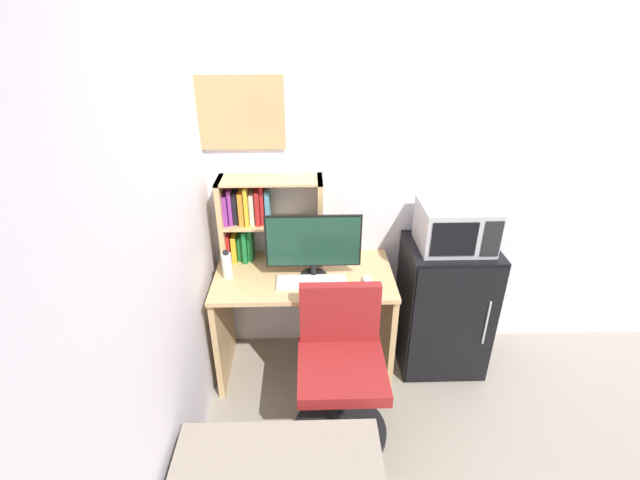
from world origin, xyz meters
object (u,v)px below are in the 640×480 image
object	(u,v)px
hutch_bookshelf	(258,216)
monitor	(313,244)
mini_fridge	(443,306)
microwave	(456,226)
computer_mouse	(367,279)
water_bottle	(227,265)
wall_corkboard	(232,113)
keyboard	(311,282)
desk_chair	(341,375)

from	to	relation	value
hutch_bookshelf	monitor	world-z (taller)	hutch_bookshelf
mini_fridge	hutch_bookshelf	bearing A→B (deg)	172.98
hutch_bookshelf	microwave	distance (m)	1.23
computer_mouse	mini_fridge	bearing A→B (deg)	15.72
hutch_bookshelf	microwave	bearing A→B (deg)	-6.88
hutch_bookshelf	water_bottle	size ratio (longest dim) A/B	3.50
computer_mouse	water_bottle	bearing A→B (deg)	174.99
hutch_bookshelf	monitor	bearing A→B (deg)	-34.48
monitor	wall_corkboard	bearing A→B (deg)	145.02
monitor	keyboard	bearing A→B (deg)	-99.84
computer_mouse	microwave	world-z (taller)	microwave
monitor	computer_mouse	distance (m)	0.39
wall_corkboard	microwave	bearing A→B (deg)	-10.02
keyboard	desk_chair	xyz separation A→B (m)	(0.16, -0.39, -0.37)
desk_chair	computer_mouse	bearing A→B (deg)	66.00
computer_mouse	desk_chair	xyz separation A→B (m)	(-0.18, -0.41, -0.38)
mini_fridge	water_bottle	bearing A→B (deg)	-176.70
mini_fridge	keyboard	bearing A→B (deg)	-169.27
computer_mouse	desk_chair	distance (m)	0.58
monitor	keyboard	distance (m)	0.23
hutch_bookshelf	computer_mouse	xyz separation A→B (m)	(0.67, -0.30, -0.29)
mini_fridge	desk_chair	world-z (taller)	mini_fridge
desk_chair	wall_corkboard	bearing A→B (deg)	127.24
monitor	desk_chair	xyz separation A→B (m)	(0.14, -0.47, -0.59)
hutch_bookshelf	mini_fridge	distance (m)	1.37
computer_mouse	mini_fridge	size ratio (longest dim) A/B	0.10
keyboard	computer_mouse	bearing A→B (deg)	2.23
monitor	microwave	xyz separation A→B (m)	(0.87, 0.09, 0.06)
keyboard	water_bottle	distance (m)	0.52
hutch_bookshelf	water_bottle	bearing A→B (deg)	-127.86
mini_fridge	microwave	size ratio (longest dim) A/B	2.06
desk_chair	mini_fridge	bearing A→B (deg)	37.51
hutch_bookshelf	computer_mouse	world-z (taller)	hutch_bookshelf
monitor	mini_fridge	xyz separation A→B (m)	(0.87, 0.09, -0.53)
monitor	desk_chair	size ratio (longest dim) A/B	0.64
hutch_bookshelf	keyboard	world-z (taller)	hutch_bookshelf
wall_corkboard	hutch_bookshelf	bearing A→B (deg)	-36.39
hutch_bookshelf	wall_corkboard	bearing A→B (deg)	143.61
mini_fridge	wall_corkboard	world-z (taller)	wall_corkboard
water_bottle	wall_corkboard	bearing A→B (deg)	79.81
keyboard	mini_fridge	size ratio (longest dim) A/B	0.46
keyboard	wall_corkboard	world-z (taller)	wall_corkboard
keyboard	wall_corkboard	bearing A→B (deg)	138.05
microwave	water_bottle	bearing A→B (deg)	-176.58
microwave	desk_chair	size ratio (longest dim) A/B	0.49
keyboard	mini_fridge	world-z (taller)	mini_fridge
water_bottle	desk_chair	xyz separation A→B (m)	(0.67, -0.48, -0.45)
keyboard	water_bottle	size ratio (longest dim) A/B	2.27
keyboard	mini_fridge	xyz separation A→B (m)	(0.89, 0.17, -0.32)
keyboard	desk_chair	world-z (taller)	desk_chair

